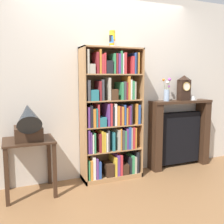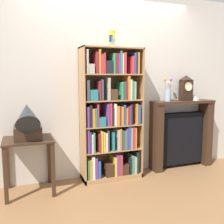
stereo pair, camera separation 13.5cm
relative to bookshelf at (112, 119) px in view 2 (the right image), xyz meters
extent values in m
cube|color=brown|center=(0.00, -0.12, -0.85)|extent=(7.58, 6.40, 0.02)
cube|color=beige|center=(0.04, 0.20, 0.46)|extent=(4.58, 0.08, 2.61)
cube|color=#A87A4C|center=(-0.41, 0.01, 0.06)|extent=(0.02, 0.31, 1.81)
cube|color=#A87A4C|center=(0.41, 0.01, 0.06)|extent=(0.02, 0.31, 1.81)
cube|color=brown|center=(0.00, 0.16, 0.06)|extent=(0.84, 0.01, 1.81)
cube|color=#A87A4C|center=(0.00, 0.01, 0.96)|extent=(0.84, 0.31, 0.02)
cube|color=#A87A4C|center=(0.00, 0.01, -0.81)|extent=(0.84, 0.31, 0.06)
cube|color=#388E56|center=(-0.37, 0.00, -0.65)|extent=(0.02, 0.27, 0.27)
cube|color=orange|center=(-0.34, -0.03, -0.65)|extent=(0.03, 0.22, 0.26)
cube|color=white|center=(-0.30, -0.03, -0.63)|extent=(0.04, 0.22, 0.30)
cube|color=#663884|center=(-0.26, -0.03, -0.64)|extent=(0.03, 0.22, 0.28)
cube|color=#2D519E|center=(-0.22, -0.02, -0.66)|extent=(0.04, 0.24, 0.23)
cube|color=#382316|center=(-0.07, -0.03, -0.69)|extent=(0.11, 0.21, 0.18)
cube|color=gold|center=(0.01, -0.01, -0.65)|extent=(0.03, 0.25, 0.26)
cube|color=#663884|center=(0.05, -0.03, -0.64)|extent=(0.04, 0.22, 0.29)
cube|color=#C63338|center=(0.09, -0.02, -0.64)|extent=(0.04, 0.24, 0.29)
cube|color=#382316|center=(0.17, -0.02, -0.71)|extent=(0.09, 0.23, 0.14)
cube|color=black|center=(0.24, -0.03, -0.66)|extent=(0.02, 0.22, 0.24)
cube|color=#388E56|center=(0.28, -0.03, -0.65)|extent=(0.04, 0.21, 0.26)
cube|color=#B2A893|center=(0.32, -0.01, -0.66)|extent=(0.03, 0.25, 0.24)
cube|color=black|center=(0.35, -0.02, -0.63)|extent=(0.03, 0.24, 0.30)
cube|color=#A87A4C|center=(0.00, 0.01, -0.43)|extent=(0.80, 0.29, 0.02)
cube|color=#663884|center=(-0.36, -0.02, -0.26)|extent=(0.02, 0.24, 0.31)
cube|color=#663884|center=(-0.34, -0.03, -0.28)|extent=(0.02, 0.21, 0.28)
cube|color=white|center=(-0.31, -0.01, -0.29)|extent=(0.02, 0.25, 0.25)
cube|color=#388E56|center=(-0.29, -0.02, -0.28)|extent=(0.02, 0.24, 0.27)
cube|color=maroon|center=(-0.21, -0.02, -0.29)|extent=(0.03, 0.24, 0.25)
cube|color=gold|center=(-0.18, -0.02, -0.28)|extent=(0.02, 0.23, 0.29)
cube|color=gold|center=(-0.15, -0.02, -0.28)|extent=(0.03, 0.23, 0.27)
cube|color=white|center=(-0.12, -0.01, -0.29)|extent=(0.02, 0.25, 0.25)
cube|color=#424247|center=(-0.09, -0.02, -0.27)|extent=(0.02, 0.24, 0.29)
cube|color=teal|center=(-0.02, -0.03, -0.29)|extent=(0.03, 0.22, 0.26)
cube|color=#B2A893|center=(0.06, -0.01, -0.28)|extent=(0.03, 0.25, 0.28)
cube|color=orange|center=(0.09, -0.02, -0.27)|extent=(0.02, 0.23, 0.30)
cube|color=#424247|center=(0.12, -0.03, -0.28)|extent=(0.04, 0.22, 0.27)
cube|color=#388E56|center=(0.16, -0.01, -0.29)|extent=(0.02, 0.26, 0.26)
cube|color=#663884|center=(0.18, -0.03, -0.27)|extent=(0.02, 0.21, 0.29)
cube|color=#2D519E|center=(0.22, -0.03, -0.26)|extent=(0.04, 0.22, 0.31)
cube|color=#B2A893|center=(0.25, 0.00, -0.27)|extent=(0.02, 0.27, 0.30)
cube|color=#C63338|center=(0.28, -0.03, -0.27)|extent=(0.03, 0.22, 0.30)
cube|color=orange|center=(0.31, 0.00, -0.27)|extent=(0.02, 0.27, 0.29)
cube|color=#A87A4C|center=(0.00, 0.01, -0.08)|extent=(0.80, 0.29, 0.02)
cube|color=#663884|center=(-0.36, -0.01, 0.06)|extent=(0.03, 0.26, 0.27)
cube|color=black|center=(-0.33, -0.01, 0.07)|extent=(0.03, 0.26, 0.29)
cube|color=orange|center=(-0.29, -0.03, 0.05)|extent=(0.04, 0.22, 0.24)
cube|color=teal|center=(-0.25, -0.02, 0.05)|extent=(0.02, 0.24, 0.24)
cube|color=#C63338|center=(-0.23, -0.01, 0.08)|extent=(0.02, 0.26, 0.30)
cube|color=teal|center=(-0.17, -0.02, -0.01)|extent=(0.09, 0.24, 0.12)
cube|color=#663884|center=(-0.09, -0.01, 0.08)|extent=(0.03, 0.26, 0.30)
cube|color=#C63338|center=(-0.05, -0.03, 0.08)|extent=(0.03, 0.21, 0.30)
cube|color=black|center=(-0.02, -0.02, 0.06)|extent=(0.02, 0.24, 0.26)
cube|color=white|center=(0.01, -0.03, 0.07)|extent=(0.03, 0.21, 0.29)
cube|color=orange|center=(0.05, -0.03, 0.06)|extent=(0.04, 0.22, 0.26)
cube|color=maroon|center=(0.08, -0.02, 0.06)|extent=(0.02, 0.23, 0.26)
cube|color=orange|center=(0.11, -0.01, 0.05)|extent=(0.04, 0.26, 0.25)
cube|color=#2D519E|center=(0.15, -0.02, 0.07)|extent=(0.02, 0.24, 0.28)
cube|color=orange|center=(0.18, -0.01, 0.04)|extent=(0.02, 0.25, 0.23)
cube|color=maroon|center=(0.21, -0.01, 0.05)|extent=(0.02, 0.25, 0.25)
cube|color=#663884|center=(0.23, -0.03, 0.06)|extent=(0.02, 0.21, 0.26)
cube|color=black|center=(0.25, -0.02, 0.07)|extent=(0.02, 0.24, 0.28)
cube|color=orange|center=(0.33, -0.02, 0.07)|extent=(0.03, 0.24, 0.29)
cube|color=#2D519E|center=(0.36, 0.00, 0.06)|extent=(0.03, 0.27, 0.27)
cube|color=#A87A4C|center=(0.00, 0.01, 0.26)|extent=(0.80, 0.29, 0.02)
cube|color=#424247|center=(-0.36, -0.03, 0.41)|extent=(0.03, 0.21, 0.26)
cube|color=teal|center=(-0.28, -0.02, 0.34)|extent=(0.10, 0.24, 0.14)
cube|color=maroon|center=(-0.20, -0.02, 0.40)|extent=(0.02, 0.24, 0.25)
cube|color=#424247|center=(-0.17, -0.01, 0.41)|extent=(0.03, 0.26, 0.27)
cube|color=#B2A893|center=(-0.08, -0.01, 0.42)|extent=(0.03, 0.25, 0.29)
cube|color=#472D1C|center=(-0.01, -0.02, 0.35)|extent=(0.10, 0.24, 0.14)
cube|color=#388E56|center=(0.11, -0.01, 0.39)|extent=(0.03, 0.26, 0.24)
cube|color=#424247|center=(0.14, -0.01, 0.40)|extent=(0.03, 0.26, 0.25)
cube|color=maroon|center=(0.17, -0.03, 0.39)|extent=(0.02, 0.21, 0.23)
cube|color=orange|center=(0.20, -0.01, 0.43)|extent=(0.03, 0.25, 0.31)
cube|color=white|center=(0.23, -0.02, 0.41)|extent=(0.02, 0.24, 0.27)
cube|color=#388E56|center=(0.26, -0.02, 0.40)|extent=(0.03, 0.24, 0.25)
cube|color=#B2A893|center=(0.29, -0.01, 0.39)|extent=(0.02, 0.25, 0.24)
cube|color=#A87A4C|center=(0.00, 0.01, 0.61)|extent=(0.80, 0.29, 0.02)
cube|color=#B2A893|center=(-0.36, -0.03, 0.77)|extent=(0.02, 0.22, 0.30)
cube|color=#B2A893|center=(-0.31, -0.05, 0.68)|extent=(0.07, 0.18, 0.12)
cube|color=maroon|center=(-0.24, -0.03, 0.75)|extent=(0.03, 0.22, 0.27)
cube|color=orange|center=(-0.20, -0.01, 0.77)|extent=(0.03, 0.25, 0.30)
cube|color=#C63338|center=(-0.17, -0.03, 0.74)|extent=(0.03, 0.22, 0.24)
cube|color=#C63338|center=(-0.14, 0.00, 0.75)|extent=(0.02, 0.27, 0.26)
cube|color=black|center=(-0.08, -0.04, 0.70)|extent=(0.09, 0.20, 0.17)
cube|color=#388E56|center=(-0.01, -0.02, 0.75)|extent=(0.03, 0.24, 0.26)
cube|color=maroon|center=(0.03, 0.00, 0.75)|extent=(0.03, 0.27, 0.26)
cube|color=#663884|center=(0.06, -0.01, 0.75)|extent=(0.03, 0.26, 0.26)
cube|color=#388E56|center=(0.09, -0.03, 0.77)|extent=(0.02, 0.22, 0.30)
cube|color=white|center=(0.11, 0.00, 0.75)|extent=(0.02, 0.27, 0.26)
cube|color=#C63338|center=(0.14, -0.02, 0.76)|extent=(0.03, 0.23, 0.28)
cube|color=#C63338|center=(0.26, -0.03, 0.74)|extent=(0.03, 0.21, 0.23)
cube|color=#2D519E|center=(0.29, 0.00, 0.76)|extent=(0.02, 0.27, 0.28)
cube|color=black|center=(0.31, -0.01, 0.76)|extent=(0.02, 0.25, 0.29)
cube|color=orange|center=(0.34, -0.02, 0.76)|extent=(0.02, 0.24, 0.28)
cylinder|color=white|center=(0.02, 0.03, 1.01)|extent=(0.08, 0.08, 0.09)
cylinder|color=pink|center=(0.02, 0.04, 1.02)|extent=(0.08, 0.08, 0.09)
cylinder|color=orange|center=(0.02, 0.03, 1.04)|extent=(0.08, 0.08, 0.09)
cylinder|color=blue|center=(0.02, 0.03, 1.05)|extent=(0.08, 0.08, 0.09)
cylinder|color=blue|center=(0.02, 0.03, 1.07)|extent=(0.08, 0.08, 0.09)
cylinder|color=black|center=(0.02, 0.03, 1.08)|extent=(0.08, 0.08, 0.09)
cylinder|color=black|center=(0.02, 0.03, 1.10)|extent=(0.08, 0.08, 0.09)
cylinder|color=yellow|center=(0.02, 0.03, 1.12)|extent=(0.08, 0.08, 0.09)
cylinder|color=orange|center=(0.02, 0.03, 1.13)|extent=(0.08, 0.08, 0.09)
cylinder|color=yellow|center=(0.02, 0.03, 1.15)|extent=(0.08, 0.08, 0.09)
cube|color=#382316|center=(-1.11, -0.09, -0.17)|extent=(0.59, 0.50, 0.02)
cube|color=#382316|center=(-1.37, -0.30, -0.51)|extent=(0.04, 0.04, 0.66)
cube|color=#382316|center=(-0.84, -0.30, -0.51)|extent=(0.04, 0.04, 0.66)
cube|color=#382316|center=(-1.37, 0.13, -0.51)|extent=(0.04, 0.04, 0.66)
cube|color=#382316|center=(-0.84, 0.13, -0.51)|extent=(0.04, 0.04, 0.66)
cube|color=#382316|center=(-1.11, -0.09, -0.08)|extent=(0.31, 0.34, 0.16)
cylinder|color=black|center=(-1.11, -0.09, 0.00)|extent=(0.27, 0.27, 0.01)
cylinder|color=#1E2328|center=(-1.11, -0.14, 0.03)|extent=(0.03, 0.03, 0.06)
cone|color=#1E2328|center=(-1.11, -0.22, 0.16)|extent=(0.27, 0.43, 0.42)
cube|color=#382316|center=(1.18, 0.04, 0.20)|extent=(1.02, 0.26, 0.04)
cube|color=#382316|center=(0.73, 0.04, -0.33)|extent=(0.12, 0.23, 1.02)
cube|color=#382316|center=(1.63, 0.04, -0.33)|extent=(0.12, 0.23, 1.02)
cube|color=black|center=(1.18, 0.08, -0.38)|extent=(0.74, 0.13, 0.82)
cube|color=black|center=(1.22, 0.04, 0.38)|extent=(0.18, 0.12, 0.32)
pyramid|color=black|center=(1.22, 0.04, 0.57)|extent=(0.18, 0.12, 0.07)
cylinder|color=silver|center=(1.22, -0.03, 0.43)|extent=(0.12, 0.01, 0.12)
torus|color=#B79347|center=(1.22, -0.03, 0.43)|extent=(0.14, 0.01, 0.14)
cylinder|color=#99B2D1|center=(0.91, 0.04, 0.30)|extent=(0.09, 0.09, 0.17)
cylinder|color=#4C753D|center=(0.93, 0.03, 0.34)|extent=(0.03, 0.02, 0.21)
sphere|color=#B24CB7|center=(0.94, 0.03, 0.44)|extent=(0.03, 0.03, 0.03)
cylinder|color=#4C753D|center=(0.94, 0.04, 0.39)|extent=(0.04, 0.01, 0.31)
sphere|color=#B24CB7|center=(0.96, 0.05, 0.54)|extent=(0.05, 0.05, 0.05)
cylinder|color=#4C753D|center=(0.91, 0.03, 0.36)|extent=(0.01, 0.03, 0.26)
sphere|color=silver|center=(0.91, 0.02, 0.50)|extent=(0.05, 0.05, 0.05)
cylinder|color=#4C753D|center=(0.88, 0.03, 0.38)|extent=(0.05, 0.02, 0.30)
sphere|color=orange|center=(0.85, 0.04, 0.54)|extent=(0.04, 0.04, 0.04)
cylinder|color=white|center=(1.39, 0.04, 0.22)|extent=(0.15, 0.15, 0.01)
cylinder|color=white|center=(1.39, 0.04, 0.25)|extent=(0.08, 0.08, 0.05)
torus|color=white|center=(1.44, 0.04, 0.25)|extent=(0.04, 0.01, 0.04)
camera|label=1|loc=(-1.30, -3.19, 0.57)|focal=40.66mm
camera|label=2|loc=(-1.17, -3.24, 0.57)|focal=40.66mm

